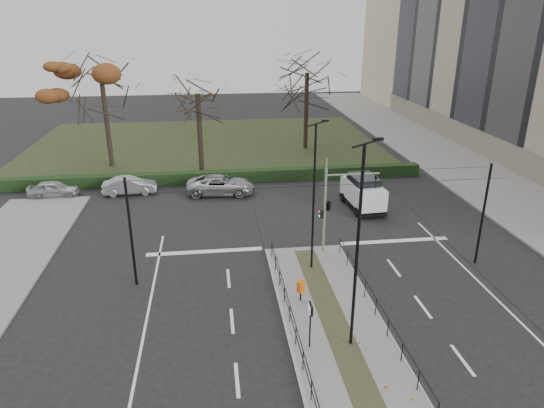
# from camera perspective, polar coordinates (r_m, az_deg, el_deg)

# --- Properties ---
(ground) EXTENTS (140.00, 140.00, 0.00)m
(ground) POSITION_cam_1_polar(r_m,az_deg,el_deg) (25.71, 5.74, -10.24)
(ground) COLOR black
(ground) RESTS_ON ground
(median_island) EXTENTS (4.40, 15.00, 0.14)m
(median_island) POSITION_cam_1_polar(r_m,az_deg,el_deg) (23.64, 7.10, -13.21)
(median_island) COLOR slate
(median_island) RESTS_ON ground
(sidewalk_east) EXTENTS (8.00, 90.00, 0.14)m
(sidewalk_east) POSITION_cam_1_polar(r_m,az_deg,el_deg) (50.93, 20.32, 4.74)
(sidewalk_east) COLOR slate
(sidewalk_east) RESTS_ON ground
(park) EXTENTS (38.00, 26.00, 0.10)m
(park) POSITION_cam_1_polar(r_m,az_deg,el_deg) (54.97, -7.83, 7.00)
(park) COLOR #232D16
(park) RESTS_ON ground
(hedge) EXTENTS (38.00, 1.00, 1.00)m
(hedge) POSITION_cam_1_polar(r_m,az_deg,el_deg) (41.95, -7.90, 3.15)
(hedge) COLOR black
(hedge) RESTS_ON ground
(median_railing) EXTENTS (4.14, 13.24, 0.92)m
(median_railing) POSITION_cam_1_polar(r_m,az_deg,el_deg) (23.06, 7.26, -11.49)
(median_railing) COLOR black
(median_railing) RESTS_ON median_island
(catenary) EXTENTS (20.00, 34.00, 6.00)m
(catenary) POSITION_cam_1_polar(r_m,az_deg,el_deg) (25.55, 5.23, -1.79)
(catenary) COLOR black
(catenary) RESTS_ON ground
(traffic_light) EXTENTS (3.51, 2.01, 5.16)m
(traffic_light) POSITION_cam_1_polar(r_m,az_deg,el_deg) (28.50, 6.82, 0.03)
(traffic_light) COLOR slate
(traffic_light) RESTS_ON median_island
(litter_bin) EXTENTS (0.41, 0.41, 1.05)m
(litter_bin) POSITION_cam_1_polar(r_m,az_deg,el_deg) (24.33, 3.40, -9.68)
(litter_bin) COLOR black
(litter_bin) RESTS_ON median_island
(info_panel) EXTENTS (0.12, 0.55, 2.10)m
(info_panel) POSITION_cam_1_polar(r_m,az_deg,el_deg) (20.76, 4.53, -12.76)
(info_panel) COLOR black
(info_panel) RESTS_ON median_island
(streetlamp_median_near) EXTENTS (0.76, 0.16, 9.08)m
(streetlamp_median_near) POSITION_cam_1_polar(r_m,az_deg,el_deg) (19.70, 10.07, -5.06)
(streetlamp_median_near) COLOR black
(streetlamp_median_near) RESTS_ON median_island
(streetlamp_median_far) EXTENTS (0.70, 0.14, 8.37)m
(streetlamp_median_far) POSITION_cam_1_polar(r_m,az_deg,el_deg) (25.94, 4.97, 0.90)
(streetlamp_median_far) COLOR black
(streetlamp_median_far) RESTS_ON median_island
(parked_car_first) EXTENTS (3.88, 1.57, 1.32)m
(parked_car_first) POSITION_cam_1_polar(r_m,az_deg,el_deg) (41.89, -24.32, 1.62)
(parked_car_first) COLOR #989B9F
(parked_car_first) RESTS_ON ground
(parked_car_second) EXTENTS (4.28, 1.70, 1.39)m
(parked_car_second) POSITION_cam_1_polar(r_m,az_deg,el_deg) (40.51, -16.39, 2.09)
(parked_car_second) COLOR #989B9F
(parked_car_second) RESTS_ON ground
(parked_car_fourth) EXTENTS (5.58, 2.94, 1.50)m
(parked_car_fourth) POSITION_cam_1_polar(r_m,az_deg,el_deg) (39.06, -6.07, 2.24)
(parked_car_fourth) COLOR #989B9F
(parked_car_fourth) RESTS_ON ground
(white_van) EXTENTS (2.41, 4.82, 2.49)m
(white_van) POSITION_cam_1_polar(r_m,az_deg,el_deg) (36.41, 10.64, 1.46)
(white_van) COLOR silver
(white_van) RESTS_ON ground
(rust_tree) EXTENTS (7.80, 7.80, 10.95)m
(rust_tree) POSITION_cam_1_polar(r_m,az_deg,el_deg) (47.22, -19.47, 14.03)
(rust_tree) COLOR black
(rust_tree) RESTS_ON park
(bare_tree_center) EXTENTS (7.34, 7.34, 10.46)m
(bare_tree_center) POSITION_cam_1_polar(r_m,az_deg,el_deg) (51.50, 4.14, 14.50)
(bare_tree_center) COLOR black
(bare_tree_center) RESTS_ON park
(bare_tree_near) EXTENTS (5.20, 5.20, 9.36)m
(bare_tree_near) POSITION_cam_1_polar(r_m,az_deg,el_deg) (43.36, -8.69, 12.02)
(bare_tree_near) COLOR black
(bare_tree_near) RESTS_ON park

